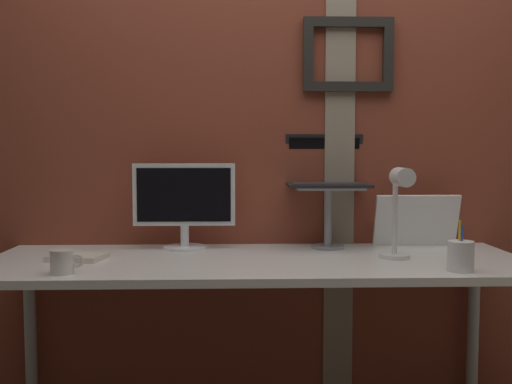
% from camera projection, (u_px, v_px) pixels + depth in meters
% --- Properties ---
extents(brick_wall_back, '(3.52, 0.16, 2.57)m').
position_uv_depth(brick_wall_back, '(286.00, 126.00, 2.59)').
color(brick_wall_back, brown).
rests_on(brick_wall_back, ground_plane).
extents(desk, '(2.07, 0.70, 0.76)m').
position_uv_depth(desk, '(257.00, 277.00, 2.22)').
color(desk, white).
rests_on(desk, ground_plane).
extents(monitor, '(0.43, 0.18, 0.36)m').
position_uv_depth(monitor, '(184.00, 200.00, 2.42)').
color(monitor, white).
rests_on(monitor, desk).
extents(laptop_stand, '(0.28, 0.22, 0.26)m').
position_uv_depth(laptop_stand, '(328.00, 207.00, 2.44)').
color(laptop_stand, gray).
rests_on(laptop_stand, desk).
extents(laptop, '(0.34, 0.27, 0.23)m').
position_uv_depth(laptop, '(326.00, 172.00, 2.50)').
color(laptop, black).
rests_on(laptop, laptop_stand).
extents(whiteboard_panel, '(0.36, 0.08, 0.23)m').
position_uv_depth(whiteboard_panel, '(416.00, 221.00, 2.49)').
color(whiteboard_panel, white).
rests_on(whiteboard_panel, desk).
extents(desk_lamp, '(0.12, 0.20, 0.35)m').
position_uv_depth(desk_lamp, '(399.00, 203.00, 2.16)').
color(desk_lamp, white).
rests_on(desk_lamp, desk).
extents(pen_cup, '(0.09, 0.09, 0.18)m').
position_uv_depth(pen_cup, '(461.00, 256.00, 1.98)').
color(pen_cup, white).
rests_on(pen_cup, desk).
extents(coffee_mug, '(0.11, 0.08, 0.08)m').
position_uv_depth(coffee_mug, '(63.00, 262.00, 1.94)').
color(coffee_mug, silver).
rests_on(coffee_mug, desk).
extents(paper_clutter_stack, '(0.22, 0.18, 0.02)m').
position_uv_depth(paper_clutter_stack, '(77.00, 257.00, 2.19)').
color(paper_clutter_stack, silver).
rests_on(paper_clutter_stack, desk).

